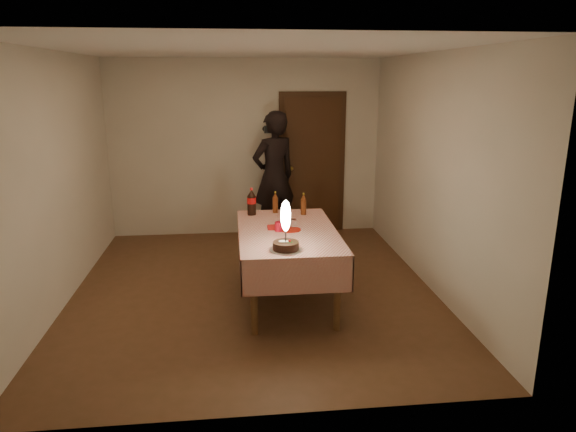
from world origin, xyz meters
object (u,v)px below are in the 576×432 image
object	(u,v)px
dining_table	(287,240)
red_plate	(291,230)
amber_bottle_left	(275,203)
cola_bottle	(252,202)
amber_bottle_right	(303,205)
red_cup	(279,226)
photographer	(274,177)
birthday_cake	(286,236)
clear_cup	(293,223)

from	to	relation	value
dining_table	red_plate	xyz separation A→B (m)	(0.03, -0.00, 0.11)
dining_table	amber_bottle_left	world-z (taller)	amber_bottle_left
cola_bottle	amber_bottle_right	distance (m)	0.60
red_cup	photographer	bearing A→B (deg)	86.53
red_cup	birthday_cake	bearing A→B (deg)	-89.04
dining_table	red_plate	bearing A→B (deg)	-3.42
red_cup	photographer	world-z (taller)	photographer
clear_cup	cola_bottle	distance (m)	0.72
clear_cup	amber_bottle_right	xyz separation A→B (m)	(0.18, 0.52, 0.07)
cola_bottle	red_cup	bearing A→B (deg)	-70.04
amber_bottle_left	cola_bottle	bearing A→B (deg)	-167.17
red_plate	red_cup	world-z (taller)	red_cup
birthday_cake	cola_bottle	distance (m)	1.32
birthday_cake	photographer	size ratio (longest dim) A/B	0.25
dining_table	amber_bottle_right	world-z (taller)	amber_bottle_right
birthday_cake	photographer	world-z (taller)	photographer
amber_bottle_right	dining_table	bearing A→B (deg)	-112.67
red_plate	clear_cup	bearing A→B (deg)	66.22
red_cup	photographer	distance (m)	2.19
red_cup	photographer	xyz separation A→B (m)	(0.13, 2.18, 0.11)
amber_bottle_left	photographer	xyz separation A→B (m)	(0.10, 1.43, 0.04)
red_cup	clear_cup	world-z (taller)	red_cup
birthday_cake	clear_cup	size ratio (longest dim) A/B	5.26
amber_bottle_right	photographer	world-z (taller)	photographer
red_cup	dining_table	bearing A→B (deg)	16.73
dining_table	photographer	bearing A→B (deg)	89.02
clear_cup	amber_bottle_right	bearing A→B (deg)	70.65
birthday_cake	amber_bottle_left	xyz separation A→B (m)	(0.02, 1.36, -0.02)
cola_bottle	clear_cup	bearing A→B (deg)	-54.08
dining_table	cola_bottle	world-z (taller)	cola_bottle
red_cup	clear_cup	xyz separation A→B (m)	(0.17, 0.11, -0.01)
dining_table	clear_cup	distance (m)	0.19
birthday_cake	clear_cup	distance (m)	0.74
birthday_cake	dining_table	bearing A→B (deg)	82.36
birthday_cake	clear_cup	bearing A→B (deg)	77.82
red_cup	amber_bottle_right	world-z (taller)	amber_bottle_right
cola_bottle	amber_bottle_left	bearing A→B (deg)	12.83
red_plate	cola_bottle	world-z (taller)	cola_bottle
red_plate	amber_bottle_left	size ratio (longest dim) A/B	0.86
amber_bottle_left	clear_cup	bearing A→B (deg)	-77.94
amber_bottle_left	photographer	bearing A→B (deg)	85.88
red_plate	photographer	distance (m)	2.16
red_plate	cola_bottle	bearing A→B (deg)	119.67
dining_table	amber_bottle_left	size ratio (longest dim) A/B	6.75
amber_bottle_left	amber_bottle_right	xyz separation A→B (m)	(0.32, -0.12, 0.00)
birthday_cake	amber_bottle_right	size ratio (longest dim) A/B	1.85
red_cup	amber_bottle_left	bearing A→B (deg)	87.76
dining_table	amber_bottle_right	distance (m)	0.69
amber_bottle_left	photographer	size ratio (longest dim) A/B	0.14
red_cup	cola_bottle	size ratio (longest dim) A/B	0.31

